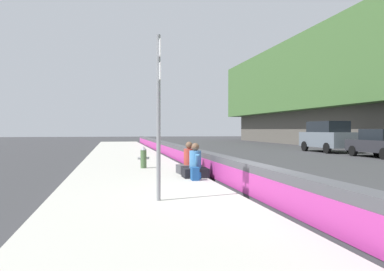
{
  "coord_description": "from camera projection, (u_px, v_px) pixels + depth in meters",
  "views": [
    {
      "loc": [
        -8.75,
        3.41,
        1.69
      ],
      "look_at": [
        7.73,
        -0.01,
        1.42
      ],
      "focal_mm": 35.82,
      "sensor_mm": 36.0,
      "label": 1
    }
  ],
  "objects": [
    {
      "name": "parked_car_fourth",
      "position": [
        327.0,
        136.0,
        28.27
      ],
      "size": [
        4.83,
        2.12,
        2.28
      ],
      "color": "slate",
      "rests_on": "ground_plane"
    },
    {
      "name": "route_sign_post",
      "position": [
        159.0,
        105.0,
        8.3
      ],
      "size": [
        0.44,
        0.09,
        3.6
      ],
      "color": "gray",
      "rests_on": "sidewalk_strip"
    },
    {
      "name": "seated_person_middle",
      "position": [
        189.0,
        163.0,
        13.46
      ],
      "size": [
        0.74,
        0.85,
        1.12
      ],
      "color": "#424247",
      "rests_on": "sidewalk_strip"
    },
    {
      "name": "jersey_barrier",
      "position": [
        256.0,
        182.0,
        9.28
      ],
      "size": [
        76.0,
        0.45,
        0.85
      ],
      "color": "#47474C",
      "rests_on": "ground_plane"
    },
    {
      "name": "backpack",
      "position": [
        195.0,
        174.0,
        11.63
      ],
      "size": [
        0.32,
        0.28,
        0.4
      ],
      "color": "navy",
      "rests_on": "sidewalk_strip"
    },
    {
      "name": "fire_hydrant",
      "position": [
        143.0,
        157.0,
        15.3
      ],
      "size": [
        0.26,
        0.46,
        0.88
      ],
      "color": "#47663D",
      "rests_on": "sidewalk_strip"
    },
    {
      "name": "seated_person_foreground",
      "position": [
        195.0,
        167.0,
        12.35
      ],
      "size": [
        0.71,
        0.8,
        1.11
      ],
      "color": "black",
      "rests_on": "sidewalk_strip"
    },
    {
      "name": "parked_car_third",
      "position": [
        381.0,
        143.0,
        22.79
      ],
      "size": [
        4.51,
        1.96,
        1.71
      ],
      "color": "#28282D",
      "rests_on": "ground_plane"
    },
    {
      "name": "ground_plane",
      "position": [
        256.0,
        199.0,
        9.29
      ],
      "size": [
        160.0,
        160.0,
        0.0
      ],
      "primitive_type": "plane",
      "color": "#353538",
      "rests_on": "ground"
    },
    {
      "name": "sidewalk_strip",
      "position": [
        147.0,
        200.0,
        8.75
      ],
      "size": [
        80.0,
        4.4,
        0.14
      ],
      "primitive_type": "cube",
      "color": "#B5B2A8",
      "rests_on": "ground_plane"
    }
  ]
}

